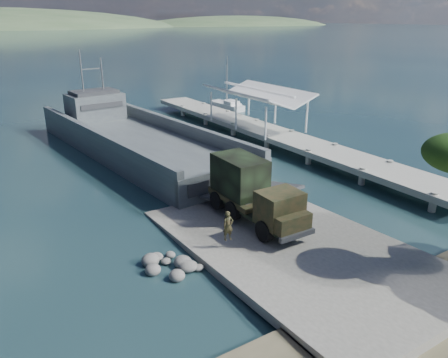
% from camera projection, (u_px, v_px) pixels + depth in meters
% --- Properties ---
extents(ground, '(1400.00, 1400.00, 0.00)m').
position_uv_depth(ground, '(280.00, 244.00, 25.10)').
color(ground, '#1A353F').
rests_on(ground, ground).
extents(boat_ramp, '(10.00, 18.00, 0.50)m').
position_uv_depth(boat_ramp, '(292.00, 247.00, 24.22)').
color(boat_ramp, slate).
rests_on(boat_ramp, ground).
extents(shoreline_rocks, '(3.20, 5.60, 0.90)m').
position_uv_depth(shoreline_rocks, '(180.00, 272.00, 22.36)').
color(shoreline_rocks, '#545452').
rests_on(shoreline_rocks, ground).
extents(pier, '(6.40, 44.00, 6.10)m').
position_uv_depth(pier, '(263.00, 125.00, 45.92)').
color(pier, '#99988F').
rests_on(pier, ground).
extents(landing_craft, '(11.08, 33.67, 9.84)m').
position_uv_depth(landing_craft, '(137.00, 145.00, 41.69)').
color(landing_craft, '#434A4F').
rests_on(landing_craft, ground).
extents(military_truck, '(2.67, 7.84, 3.61)m').
position_uv_depth(military_truck, '(252.00, 191.00, 26.49)').
color(military_truck, black).
rests_on(military_truck, boat_ramp).
extents(soldier, '(0.64, 0.44, 1.67)m').
position_uv_depth(soldier, '(228.00, 232.00, 23.56)').
color(soldier, black).
rests_on(soldier, boat_ramp).
extents(sailboat_near, '(2.00, 6.17, 7.44)m').
position_uv_depth(sailboat_near, '(228.00, 106.00, 61.75)').
color(sailboat_near, white).
rests_on(sailboat_near, ground).
extents(sailboat_far, '(2.26, 5.19, 6.11)m').
position_uv_depth(sailboat_far, '(227.00, 104.00, 63.48)').
color(sailboat_far, white).
rests_on(sailboat_far, ground).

